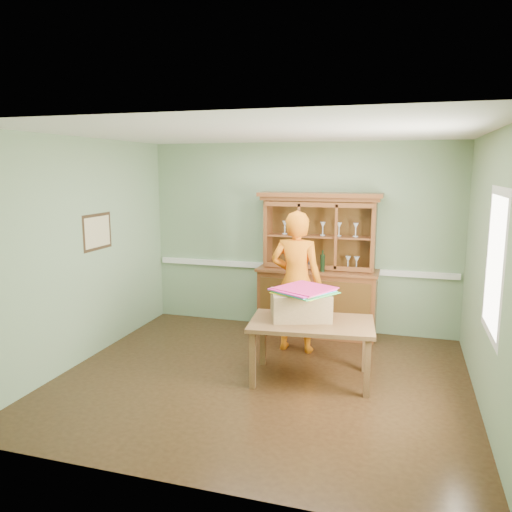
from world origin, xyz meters
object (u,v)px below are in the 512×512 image
(china_hutch, at_px, (318,285))
(cardboard_box, at_px, (301,305))
(dining_table, at_px, (312,329))
(person, at_px, (296,282))

(china_hutch, xyz_separation_m, cardboard_box, (0.06, -1.50, 0.11))
(china_hutch, height_order, cardboard_box, china_hutch)
(china_hutch, xyz_separation_m, dining_table, (0.21, -1.61, -0.11))
(china_hutch, bearing_deg, person, -101.35)
(cardboard_box, bearing_deg, dining_table, -35.93)
(china_hutch, bearing_deg, cardboard_box, -87.56)
(person, bearing_deg, cardboard_box, 107.82)
(cardboard_box, xyz_separation_m, person, (-0.21, 0.75, 0.09))
(dining_table, xyz_separation_m, person, (-0.36, 0.86, 0.32))
(cardboard_box, relative_size, person, 0.35)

